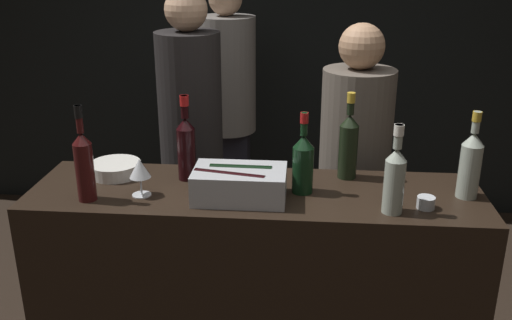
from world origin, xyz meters
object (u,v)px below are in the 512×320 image
Objects in this scene: bowl_white at (116,168)px; wine_glass at (140,169)px; white_wine_bottle at (395,177)px; person_in_hoodie at (354,173)px; red_wine_bottle_burgundy at (303,161)px; person_blond_tee at (191,141)px; ice_bin_with_bottles at (239,183)px; champagne_bottle at (348,144)px; red_wine_bottle_black_foil at (84,163)px; person_grey_polo at (227,105)px; rose_wine_bottle at (470,163)px; red_wine_bottle_tall at (186,145)px; candle_votive at (426,203)px.

bowl_white is 0.27m from wine_glass.
bowl_white is 1.16m from white_wine_bottle.
person_in_hoodie reaches higher than wine_glass.
red_wine_bottle_burgundy is 0.20× the size of person_in_hoodie.
white_wine_bottle is 1.26m from person_blond_tee.
champagne_bottle is at bearing 30.56° from ice_bin_with_bottles.
person_grey_polo is at bearing 79.14° from red_wine_bottle_black_foil.
ice_bin_with_bottles is at bearing -161.13° from red_wine_bottle_burgundy.
person_grey_polo is (-0.75, 0.97, 0.07)m from person_in_hoodie.
ice_bin_with_bottles is 1.03× the size of rose_wine_bottle.
person_in_hoodie is at bearing 31.26° from red_wine_bottle_tall.
ice_bin_with_bottles reaches higher than bowl_white.
red_wine_bottle_burgundy is (0.82, 0.15, -0.02)m from red_wine_bottle_black_foil.
ice_bin_with_bottles is 2.34× the size of wine_glass.
person_grey_polo reaches higher than rose_wine_bottle.
rose_wine_bottle is 1.41m from person_blond_tee.
white_wine_bottle reaches higher than bowl_white.
rose_wine_bottle is (1.43, -0.10, 0.11)m from bowl_white.
wine_glass is 1.61m from person_grey_polo.
person_blond_tee is at bearing 86.91° from wine_glass.
person_grey_polo is at bearing 85.62° from wine_glass.
bowl_white is at bearing 172.02° from red_wine_bottle_burgundy.
person_blond_tee reaches higher than bowl_white.
person_grey_polo reaches higher than champagne_bottle.
bowl_white is 1.14m from person_in_hoodie.
rose_wine_bottle is at bearing -19.71° from champagne_bottle.
person_in_hoodie is at bearing 22.31° from bowl_white.
wine_glass reaches higher than ice_bin_with_bottles.
person_in_hoodie is (1.04, 0.43, -0.16)m from bowl_white.
person_grey_polo reaches higher than red_wine_bottle_black_foil.
champagne_bottle is 1.52m from person_grey_polo.
rose_wine_bottle is at bearing 28.14° from white_wine_bottle.
white_wine_bottle is at bearing -7.27° from ice_bin_with_bottles.
bowl_white is at bearing 83.84° from red_wine_bottle_black_foil.
person_grey_polo is (0.32, 1.65, -0.21)m from red_wine_bottle_black_foil.
champagne_bottle is 0.95m from person_blond_tee.
person_in_hoodie reaches higher than red_wine_bottle_black_foil.
candle_votive is at bearing 1.48° from red_wine_bottle_black_foil.
ice_bin_with_bottles is 0.95× the size of red_wine_bottle_black_foil.
red_wine_bottle_burgundy is (0.24, 0.08, 0.06)m from ice_bin_with_bottles.
rose_wine_bottle is (1.12, -0.09, -0.01)m from red_wine_bottle_tall.
champagne_bottle is 1.12× the size of red_wine_bottle_burgundy.
person_blond_tee is at bearing 142.06° from candle_votive.
red_wine_bottle_tall is 0.49m from red_wine_bottle_burgundy.
candle_votive is 0.04× the size of person_grey_polo.
red_wine_bottle_tall is 1.12m from rose_wine_bottle.
rose_wine_bottle reaches higher than bowl_white.
person_in_hoodie is 0.93× the size of person_grey_polo.
ice_bin_with_bottles is at bearing -138.21° from person_grey_polo.
ice_bin_with_bottles is 1.09× the size of red_wine_bottle_burgundy.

